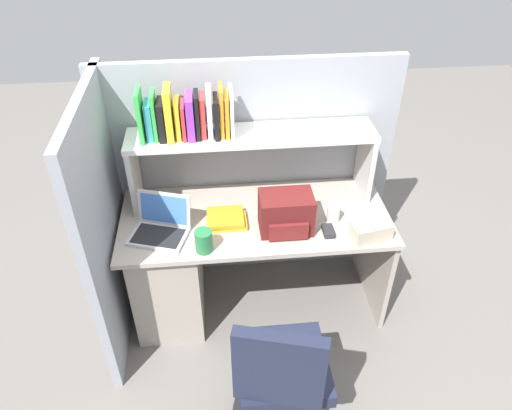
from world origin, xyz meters
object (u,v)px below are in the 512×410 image
at_px(paper_cup, 333,214).
at_px(snack_canister, 204,241).
at_px(office_chair, 281,382).
at_px(backpack, 286,213).
at_px(computer_mouse, 328,231).
at_px(tissue_box, 371,231).
at_px(laptop, 161,226).

relative_size(paper_cup, snack_canister, 0.77).
bearing_deg(office_chair, backpack, -83.91).
relative_size(computer_mouse, paper_cup, 1.05).
bearing_deg(tissue_box, laptop, 161.02).
height_order(tissue_box, snack_canister, snack_canister).
bearing_deg(snack_canister, office_chair, -61.40).
height_order(laptop, computer_mouse, laptop).
bearing_deg(snack_canister, laptop, 144.89).
height_order(laptop, backpack, backpack).
bearing_deg(tissue_box, computer_mouse, 153.90).
bearing_deg(laptop, snack_canister, -35.11).
relative_size(laptop, computer_mouse, 3.58).
distance_m(backpack, tissue_box, 0.48).
bearing_deg(laptop, computer_mouse, -5.92).
bearing_deg(office_chair, computer_mouse, -101.95).
distance_m(computer_mouse, snack_canister, 0.71).
distance_m(tissue_box, snack_canister, 0.93).
distance_m(paper_cup, tissue_box, 0.24).
bearing_deg(backpack, tissue_box, -15.15).
height_order(backpack, tissue_box, backpack).
bearing_deg(computer_mouse, office_chair, -116.90).
height_order(computer_mouse, paper_cup, paper_cup).
xyz_separation_m(backpack, office_chair, (-0.12, -0.77, -0.45)).
height_order(computer_mouse, office_chair, office_chair).
relative_size(backpack, snack_canister, 2.33).
relative_size(backpack, tissue_box, 1.36).
xyz_separation_m(laptop, tissue_box, (1.17, -0.16, -0.00)).
relative_size(paper_cup, tissue_box, 0.45).
relative_size(laptop, backpack, 1.24).
height_order(laptop, office_chair, laptop).
relative_size(backpack, office_chair, 0.32).
xyz_separation_m(tissue_box, snack_canister, (-0.93, -0.01, 0.01)).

